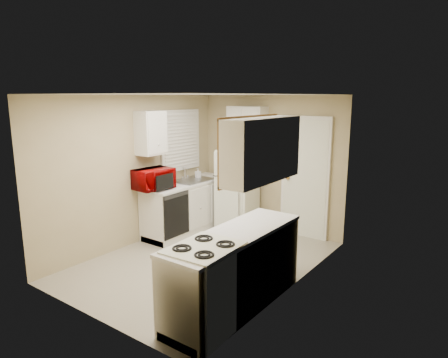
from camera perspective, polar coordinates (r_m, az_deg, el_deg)
The scene contains 19 objects.
floor at distance 5.99m, azimuth -2.87°, elevation -11.64°, with size 3.80×3.80×0.00m, color #B6AE98.
ceiling at distance 5.50m, azimuth -3.14°, elevation 11.98°, with size 3.80×3.80×0.00m, color white.
wall_left at distance 6.58m, azimuth -12.52°, elevation 1.17°, with size 3.80×3.80×0.00m, color tan.
wall_right at distance 4.89m, azimuth 9.88°, elevation -2.36°, with size 3.80×3.80×0.00m, color tan.
wall_back at distance 7.17m, azimuth 6.60°, elevation 2.23°, with size 2.80×2.80×0.00m, color tan.
wall_front at distance 4.36m, azimuth -18.96°, elevation -4.55°, with size 2.80×2.80×0.00m, color tan.
left_counter at distance 7.16m, azimuth -5.25°, elevation -3.90°, with size 0.60×1.80×0.90m, color silver.
dishwasher at distance 6.54m, azimuth -6.82°, elevation -5.11°, with size 0.03×0.58×0.72m, color black.
sink at distance 7.17m, azimuth -4.52°, elevation -0.49°, with size 0.54×0.74×0.16m, color gray.
microwave at distance 6.53m, azimuth -10.01°, elevation -0.15°, with size 0.34×0.60×0.40m, color #810102.
soap_bottle at distance 7.34m, azimuth -3.74°, elevation 0.92°, with size 0.08×0.08×0.18m, color silver.
window_blinds at distance 7.22m, azimuth -6.19°, elevation 5.51°, with size 0.10×0.98×1.08m, color silver.
upper_cabinet_left at distance 6.54m, azimuth -10.43°, elevation 6.50°, with size 0.30×0.45×0.70m, color silver.
refrigerator at distance 7.16m, azimuth 1.97°, elevation -1.54°, with size 0.60×0.58×1.46m, color silver.
cabinet_over_fridge at distance 7.16m, azimuth 3.34°, elevation 8.72°, with size 0.70×0.30×0.40m, color silver.
interior_door at distance 6.86m, azimuth 11.49°, elevation 0.11°, with size 0.86×0.06×2.08m, color silver.
right_counter at distance 4.62m, azimuth 1.58°, elevation -12.90°, with size 0.60×2.00×0.90m, color silver.
stove at distance 4.21m, azimuth -2.81°, elevation -15.65°, with size 0.59×0.73×0.88m, color silver.
upper_cabinet_right at distance 4.41m, azimuth 5.51°, elevation 4.19°, with size 0.30×1.20×0.70m, color silver.
Camera 1 is at (3.47, -4.27, 2.38)m, focal length 32.00 mm.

